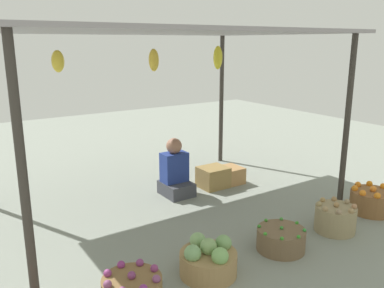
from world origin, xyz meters
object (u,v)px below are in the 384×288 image
object	(u,v)px
vendor_person	(175,173)
wooden_crate_near_vendor	(213,177)
basket_cabbages	(208,260)
wooden_crate_stacked_rear	(228,175)
basket_potatoes	(335,218)
basket_oranges	(372,201)
basket_green_chilies	(281,239)

from	to	relation	value
vendor_person	wooden_crate_near_vendor	world-z (taller)	vendor_person
basket_cabbages	wooden_crate_stacked_rear	bearing A→B (deg)	47.22
basket_potatoes	wooden_crate_stacked_rear	size ratio (longest dim) A/B	1.12
vendor_person	basket_oranges	world-z (taller)	vendor_person
basket_cabbages	basket_potatoes	size ratio (longest dim) A/B	1.17
vendor_person	basket_cabbages	world-z (taller)	vendor_person
basket_oranges	basket_potatoes	bearing A→B (deg)	-174.27
basket_potatoes	basket_oranges	bearing A→B (deg)	5.73
basket_cabbages	basket_potatoes	bearing A→B (deg)	-2.44
basket_potatoes	basket_cabbages	bearing A→B (deg)	177.56
wooden_crate_near_vendor	wooden_crate_stacked_rear	distance (m)	0.28
basket_cabbages	basket_green_chilies	bearing A→B (deg)	-2.59
basket_green_chilies	wooden_crate_stacked_rear	distance (m)	1.99
basket_potatoes	wooden_crate_stacked_rear	distance (m)	1.86
basket_oranges	vendor_person	bearing A→B (deg)	132.66
basket_cabbages	wooden_crate_near_vendor	distance (m)	2.25
basket_potatoes	wooden_crate_near_vendor	distance (m)	1.88
basket_potatoes	wooden_crate_near_vendor	bearing A→B (deg)	98.78
vendor_person	basket_potatoes	size ratio (longest dim) A/B	1.78
basket_cabbages	vendor_person	bearing A→B (deg)	67.10
wooden_crate_stacked_rear	wooden_crate_near_vendor	bearing A→B (deg)	-179.46
basket_cabbages	basket_potatoes	xyz separation A→B (m)	(1.66, -0.07, 0.00)
wooden_crate_near_vendor	basket_oranges	bearing A→B (deg)	-58.54
basket_cabbages	wooden_crate_near_vendor	bearing A→B (deg)	52.38
vendor_person	wooden_crate_near_vendor	size ratio (longest dim) A/B	2.02
basket_potatoes	basket_oranges	xyz separation A→B (m)	(0.80, 0.08, -0.01)
basket_cabbages	wooden_crate_stacked_rear	size ratio (longest dim) A/B	1.32
basket_green_chilies	wooden_crate_near_vendor	distance (m)	1.89
vendor_person	basket_cabbages	size ratio (longest dim) A/B	1.52
basket_green_chilies	basket_oranges	world-z (taller)	basket_oranges
wooden_crate_near_vendor	basket_green_chilies	bearing A→B (deg)	-105.62
vendor_person	wooden_crate_near_vendor	distance (m)	0.62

